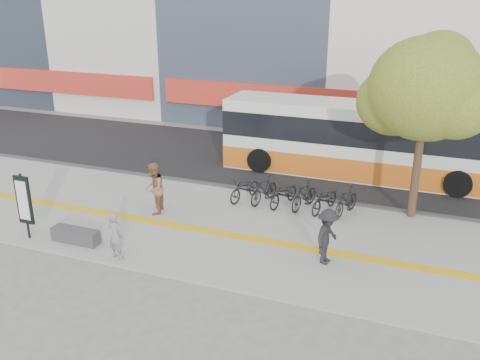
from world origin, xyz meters
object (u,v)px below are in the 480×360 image
at_px(signboard, 24,201).
at_px(bus, 359,142).
at_px(seated_woman, 116,235).
at_px(pedestrian_tan, 154,188).
at_px(bench, 76,235).
at_px(pedestrian_dark, 327,237).
at_px(street_tree, 426,91).

bearing_deg(signboard, bus, 48.42).
distance_m(seated_woman, pedestrian_tan, 3.36).
height_order(bench, pedestrian_dark, pedestrian_dark).
bearing_deg(seated_woman, pedestrian_tan, -70.93).
bearing_deg(pedestrian_tan, bench, -38.21).
height_order(street_tree, seated_woman, street_tree).
bearing_deg(pedestrian_tan, seated_woman, -5.44).
height_order(bus, seated_woman, bus).
height_order(bus, pedestrian_tan, bus).
bearing_deg(seated_woman, street_tree, -132.35).
xyz_separation_m(street_tree, seated_woman, (-7.98, -6.42, -3.70)).
distance_m(street_tree, seated_woman, 10.89).
bearing_deg(pedestrian_dark, bus, 14.99).
height_order(bench, street_tree, street_tree).
xyz_separation_m(bus, pedestrian_tan, (-6.07, -6.80, -0.49)).
bearing_deg(pedestrian_dark, seated_woman, 120.30).
xyz_separation_m(street_tree, pedestrian_tan, (-8.58, -3.12, -3.50)).
bearing_deg(bus, pedestrian_tan, -131.78).
bearing_deg(bench, seated_woman, -12.53).
relative_size(bench, pedestrian_tan, 0.85).
height_order(bench, seated_woman, seated_woman).
distance_m(signboard, bus, 13.38).
relative_size(bench, bus, 0.14).
bearing_deg(bench, pedestrian_tan, 67.48).
height_order(signboard, seated_woman, signboard).
distance_m(signboard, pedestrian_dark, 9.48).
relative_size(street_tree, bus, 0.55).
relative_size(street_tree, seated_woman, 4.30).
distance_m(signboard, seated_woman, 3.45).
xyz_separation_m(bench, bus, (7.28, 9.70, 1.20)).
bearing_deg(signboard, street_tree, 29.07).
height_order(street_tree, pedestrian_tan, street_tree).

